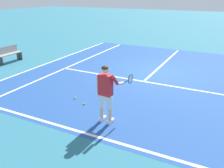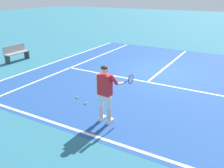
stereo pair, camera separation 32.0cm
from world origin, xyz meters
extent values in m
plane|color=teal|center=(0.00, 0.00, 0.00)|extent=(80.00, 80.00, 0.00)
cube|color=#234C93|center=(0.00, -0.49, 0.00)|extent=(10.98, 11.30, 0.00)
cube|color=white|center=(0.00, -5.95, 0.00)|extent=(10.98, 0.10, 0.01)
cube|color=white|center=(0.00, -1.44, 0.00)|extent=(8.23, 0.10, 0.01)
cube|color=white|center=(0.00, 1.76, 0.00)|extent=(0.10, 6.40, 0.01)
cube|color=white|center=(-4.12, -0.49, 0.00)|extent=(0.10, 10.90, 0.01)
cube|color=white|center=(-5.49, -0.49, 0.00)|extent=(0.10, 10.90, 0.01)
cube|color=white|center=(0.04, -5.10, 0.04)|extent=(0.14, 0.29, 0.09)
cube|color=white|center=(0.32, -5.13, 0.04)|extent=(0.14, 0.29, 0.09)
cylinder|color=beige|center=(0.04, -5.14, 0.27)|extent=(0.11, 0.11, 0.36)
cylinder|color=silver|center=(0.04, -5.14, 0.66)|extent=(0.14, 0.14, 0.41)
cylinder|color=beige|center=(0.31, -5.17, 0.27)|extent=(0.11, 0.11, 0.36)
cylinder|color=silver|center=(0.31, -5.17, 0.66)|extent=(0.14, 0.14, 0.41)
cube|color=silver|center=(0.18, -5.15, 0.82)|extent=(0.36, 0.23, 0.20)
cube|color=red|center=(0.18, -5.15, 1.16)|extent=(0.40, 0.26, 0.60)
cylinder|color=beige|center=(-0.06, -5.13, 1.11)|extent=(0.09, 0.09, 0.62)
cylinder|color=red|center=(0.45, -5.09, 1.31)|extent=(0.11, 0.27, 0.29)
cylinder|color=beige|center=(0.51, -4.88, 1.17)|extent=(0.11, 0.30, 0.14)
sphere|color=beige|center=(0.18, -5.14, 1.60)|extent=(0.21, 0.21, 0.21)
ellipsoid|color=#382314|center=(0.17, -5.16, 1.66)|extent=(0.22, 0.22, 0.12)
cylinder|color=#232326|center=(0.54, -4.67, 1.14)|extent=(0.05, 0.20, 0.03)
cylinder|color=#1E479E|center=(0.56, -4.52, 1.14)|extent=(0.03, 0.10, 0.02)
torus|color=#1E479E|center=(0.58, -4.33, 1.14)|extent=(0.05, 0.30, 0.30)
cylinder|color=silver|center=(0.58, -4.33, 1.14)|extent=(0.03, 0.25, 0.25)
sphere|color=#CCE02D|center=(-1.58, -4.22, 0.03)|extent=(0.07, 0.07, 0.07)
sphere|color=#CCE02D|center=(-1.03, -4.46, 0.03)|extent=(0.07, 0.07, 0.07)
cube|color=#9E9993|center=(-7.41, -1.85, 0.45)|extent=(0.40, 1.40, 0.05)
cube|color=#9E9993|center=(-7.59, -1.85, 0.67)|extent=(0.04, 1.40, 0.36)
cube|color=#38383D|center=(-7.41, -1.21, 0.21)|extent=(0.36, 0.06, 0.42)
cube|color=#38383D|center=(-7.41, -2.49, 0.21)|extent=(0.36, 0.06, 0.42)
camera|label=1|loc=(3.16, -10.64, 3.58)|focal=39.00mm
camera|label=2|loc=(3.44, -10.49, 3.58)|focal=39.00mm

